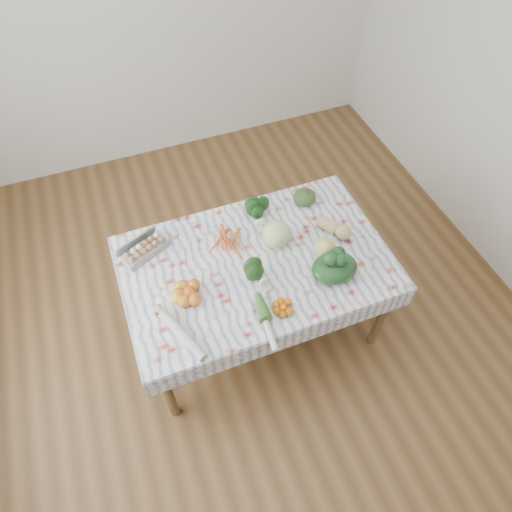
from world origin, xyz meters
TOP-DOWN VIEW (x-y plane):
  - ground at (0.00, 0.00)m, footprint 4.50×4.50m
  - wall_back at (0.00, 2.25)m, footprint 4.00×0.04m
  - dining_table at (0.00, 0.00)m, footprint 1.60×1.00m
  - tablecloth at (0.00, 0.00)m, footprint 1.66×1.06m
  - egg_carton at (-0.62, 0.30)m, footprint 0.32×0.23m
  - carrot_bunch at (-0.12, 0.18)m, footprint 0.29×0.28m
  - kale_bunch at (0.13, 0.31)m, footprint 0.19×0.17m
  - kabocha_squash at (0.50, 0.36)m, footprint 0.19×0.19m
  - cabbage at (0.17, 0.09)m, footprint 0.19×0.19m
  - butternut_squash at (0.56, 0.04)m, footprint 0.21×0.25m
  - orange_cluster at (-0.46, -0.10)m, footprint 0.29×0.29m
  - broccoli at (-0.03, -0.13)m, footprint 0.17×0.17m
  - mandarin_cluster at (0.03, -0.38)m, footprint 0.19×0.19m
  - grapefruit at (0.42, -0.10)m, footprint 0.13×0.13m
  - spinach_bag at (0.41, -0.26)m, footprint 0.34×0.30m
  - daikon at (-0.56, -0.35)m, footprint 0.20×0.38m
  - leek at (-0.10, -0.44)m, footprint 0.07×0.35m

SIDE VIEW (x-z plane):
  - ground at x=0.00m, z-range 0.00..0.00m
  - dining_table at x=0.00m, z-range 0.30..1.05m
  - tablecloth at x=0.00m, z-range 0.75..0.76m
  - leek at x=-0.10m, z-range 0.76..0.80m
  - carrot_bunch at x=-0.12m, z-range 0.76..0.80m
  - mandarin_cluster at x=0.03m, z-range 0.76..0.81m
  - daikon at x=-0.56m, z-range 0.76..0.82m
  - egg_carton at x=-0.62m, z-range 0.76..0.84m
  - orange_cluster at x=-0.46m, z-range 0.76..0.84m
  - kabocha_squash at x=0.50m, z-range 0.76..0.86m
  - butternut_squash at x=0.56m, z-range 0.76..0.87m
  - broccoli at x=-0.03m, z-range 0.76..0.87m
  - spinach_bag at x=0.41m, z-range 0.76..0.89m
  - grapefruit at x=0.42m, z-range 0.76..0.89m
  - kale_bunch at x=0.13m, z-range 0.76..0.91m
  - cabbage at x=0.17m, z-range 0.76..0.94m
  - wall_back at x=0.00m, z-range 0.00..2.80m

